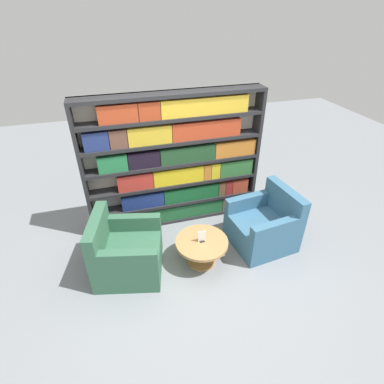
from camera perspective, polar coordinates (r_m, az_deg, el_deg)
ground_plane at (r=4.16m, az=1.60°, el=-15.76°), size 14.00×14.00×0.00m
bookshelf at (r=4.58m, az=-2.92°, el=5.68°), size 2.69×0.30×2.09m
armchair_left at (r=4.12m, az=-12.54°, el=-11.30°), size 1.01×0.99×0.87m
armchair_right at (r=4.57m, az=13.56°, el=-6.31°), size 0.92×0.90×0.87m
coffee_table at (r=4.16m, az=1.86°, el=-10.41°), size 0.72×0.72×0.38m
table_sign at (r=4.04m, az=1.90°, el=-8.56°), size 0.11×0.06×0.17m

